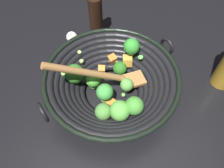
% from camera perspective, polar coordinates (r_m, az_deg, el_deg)
% --- Properties ---
extents(ground_plane, '(4.00, 4.00, 0.00)m').
position_cam_1_polar(ground_plane, '(0.67, -0.12, -2.60)').
color(ground_plane, black).
extents(wok, '(0.38, 0.38, 0.21)m').
position_cam_1_polar(wok, '(0.62, -0.22, 0.47)').
color(wok, black).
rests_on(wok, ground).
extents(soy_sauce_bottle, '(0.05, 0.05, 0.21)m').
position_cam_1_polar(soy_sauce_bottle, '(0.78, -4.25, 17.17)').
color(soy_sauce_bottle, black).
rests_on(soy_sauce_bottle, ground).
extents(garlic_bulb, '(0.04, 0.04, 0.04)m').
position_cam_1_polar(garlic_bulb, '(0.81, -10.41, 11.93)').
color(garlic_bulb, silver).
rests_on(garlic_bulb, ground).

